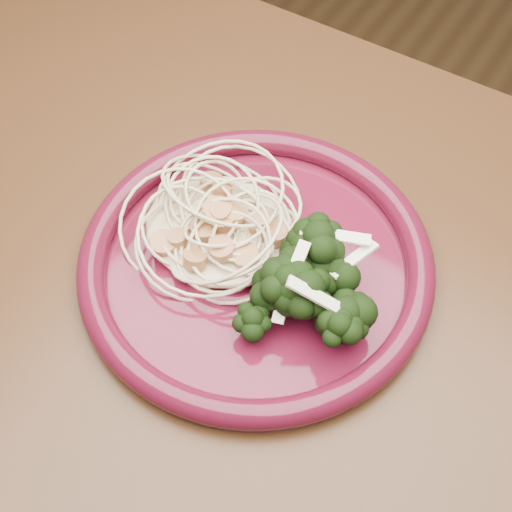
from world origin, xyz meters
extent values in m
cube|color=#472814|center=(0.00, 0.00, 0.73)|extent=(1.20, 0.80, 0.04)
cylinder|color=#472814|center=(-0.55, 0.35, 0.35)|extent=(0.06, 0.06, 0.71)
cylinder|color=#530E20|center=(-0.08, 0.06, 0.75)|extent=(0.37, 0.37, 0.01)
torus|color=#530E21|center=(-0.08, 0.06, 0.76)|extent=(0.38, 0.38, 0.02)
ellipsoid|color=beige|center=(-0.13, 0.07, 0.77)|extent=(0.17, 0.16, 0.03)
ellipsoid|color=black|center=(-0.02, 0.05, 0.78)|extent=(0.13, 0.17, 0.05)
camera|label=1|loc=(0.11, -0.24, 1.27)|focal=50.00mm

